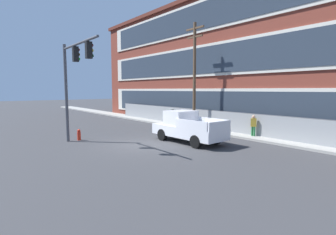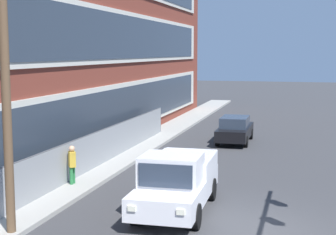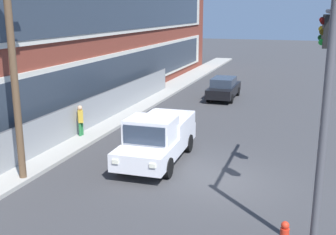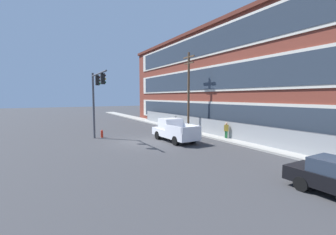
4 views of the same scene
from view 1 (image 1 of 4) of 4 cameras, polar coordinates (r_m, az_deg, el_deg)
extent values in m
plane|color=#38383A|center=(16.95, -6.32, -5.93)|extent=(160.00, 160.00, 0.00)
cube|color=#9E9B93|center=(22.07, 11.23, -3.00)|extent=(80.00, 2.12, 0.16)
cube|color=brown|center=(24.33, 31.14, 10.99)|extent=(53.99, 9.82, 11.93)
cube|color=beige|center=(19.69, 25.46, 1.62)|extent=(49.67, 0.10, 2.86)
cube|color=#2D3844|center=(19.64, 25.38, 1.61)|extent=(47.51, 0.06, 2.39)
cube|color=beige|center=(19.82, 26.00, 13.15)|extent=(49.67, 0.10, 2.86)
cube|color=#2D3844|center=(19.77, 25.92, 13.18)|extent=(47.51, 0.06, 2.39)
cube|color=gray|center=(21.87, 12.43, -1.02)|extent=(32.99, 0.04, 1.74)
cylinder|color=#4C4C51|center=(34.66, -9.23, 1.62)|extent=(0.06, 0.06, 1.74)
cylinder|color=#4C4C51|center=(21.79, 12.48, 1.25)|extent=(32.99, 0.05, 0.05)
cylinder|color=#4C4C51|center=(18.90, -21.27, 4.84)|extent=(0.20, 0.20, 6.49)
cylinder|color=#4C4C51|center=(16.59, -18.84, 15.03)|extent=(5.34, 0.14, 0.14)
cube|color=black|center=(17.08, -19.49, 12.87)|extent=(0.28, 0.32, 0.90)
cylinder|color=#4B0807|center=(17.18, -18.94, 13.80)|extent=(0.04, 0.18, 0.18)
cylinder|color=#503E08|center=(17.14, -18.91, 12.87)|extent=(0.04, 0.18, 0.18)
cylinder|color=green|center=(17.11, -18.87, 11.94)|extent=(0.04, 0.18, 0.18)
cube|color=black|center=(15.18, -16.88, 13.86)|extent=(0.28, 0.32, 0.90)
cylinder|color=#4B0807|center=(15.29, -16.27, 14.88)|extent=(0.04, 0.18, 0.18)
cylinder|color=gold|center=(15.25, -16.23, 13.84)|extent=(0.04, 0.18, 0.18)
cylinder|color=#0A4011|center=(15.21, -16.20, 12.80)|extent=(0.04, 0.18, 0.18)
cube|color=silver|center=(17.63, 4.44, -2.97)|extent=(5.40, 2.21, 0.70)
cube|color=silver|center=(18.06, 2.80, -0.06)|extent=(1.66, 1.94, 0.98)
cube|color=#283342|center=(18.66, 1.08, 0.15)|extent=(0.11, 1.69, 0.73)
cube|color=silver|center=(16.02, 5.01, -1.61)|extent=(2.68, 0.20, 0.56)
cube|color=silver|center=(17.44, 9.51, -1.05)|extent=(2.68, 0.20, 0.56)
cube|color=silver|center=(15.79, 11.18, -1.82)|extent=(0.16, 1.98, 0.56)
cylinder|color=black|center=(18.25, -1.24, -3.76)|extent=(0.81, 0.28, 0.80)
cylinder|color=black|center=(19.48, 3.12, -3.14)|extent=(0.81, 0.28, 0.80)
cylinder|color=black|center=(15.92, 6.05, -5.25)|extent=(0.81, 0.28, 0.80)
cylinder|color=black|center=(17.32, 10.42, -4.39)|extent=(0.81, 0.28, 0.80)
cube|color=white|center=(19.16, -2.76, -1.92)|extent=(0.07, 0.24, 0.16)
cube|color=white|center=(20.06, 0.51, -1.55)|extent=(0.07, 0.24, 0.16)
cylinder|color=brown|center=(22.83, 5.76, 8.71)|extent=(0.26, 0.26, 9.15)
cube|color=brown|center=(23.37, 5.88, 18.74)|extent=(2.05, 0.14, 0.14)
cube|color=brown|center=(23.23, 5.86, 17.06)|extent=(1.74, 0.14, 0.14)
cube|color=#939993|center=(25.40, 0.60, 0.01)|extent=(0.61, 0.41, 1.66)
cube|color=#515151|center=(25.24, 0.22, 0.73)|extent=(0.43, 0.02, 0.20)
cylinder|color=#236B38|center=(20.12, 17.84, -3.06)|extent=(0.14, 0.14, 0.85)
cylinder|color=#236B38|center=(20.02, 18.27, -3.12)|extent=(0.14, 0.14, 0.85)
cube|color=#B7932D|center=(19.97, 18.12, -1.03)|extent=(0.47, 0.43, 0.60)
sphere|color=tan|center=(19.92, 18.16, 0.16)|extent=(0.24, 0.24, 0.24)
cylinder|color=red|center=(19.32, -18.80, -3.87)|extent=(0.24, 0.24, 0.58)
sphere|color=red|center=(19.26, -18.84, -2.75)|extent=(0.22, 0.22, 0.22)
camera|label=2|loc=(30.11, -23.78, 9.03)|focal=55.00mm
camera|label=3|loc=(29.32, -26.85, 10.72)|focal=45.00mm
camera|label=4|loc=(5.25, 129.43, 3.09)|focal=24.00mm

